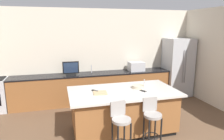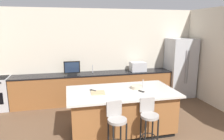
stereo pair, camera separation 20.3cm
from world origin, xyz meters
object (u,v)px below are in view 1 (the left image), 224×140
object	(u,v)px
bar_stool_left	(121,124)
fruit_bowl	(138,87)
refrigerator	(177,67)
kitchen_island	(123,110)
tv_remote	(95,91)
tv_monitor	(71,69)
cutting_board	(100,93)
cell_phone	(143,91)
bar_stool_right	(152,119)
microwave	(136,66)

from	to	relation	value
bar_stool_left	fruit_bowl	world-z (taller)	fruit_bowl
refrigerator	fruit_bowl	world-z (taller)	refrigerator
kitchen_island	tv_remote	bearing A→B (deg)	169.24
tv_monitor	tv_remote	distance (m)	1.81
kitchen_island	cutting_board	size ratio (longest dim) A/B	8.31
bar_stool_left	tv_remote	xyz separation A→B (m)	(-0.28, 0.95, 0.35)
tv_remote	cutting_board	xyz separation A→B (m)	(0.08, -0.16, -0.00)
bar_stool_left	tv_remote	bearing A→B (deg)	98.02
bar_stool_left	cell_phone	xyz separation A→B (m)	(0.72, 0.69, 0.34)
bar_stool_right	tv_remote	world-z (taller)	bar_stool_right
fruit_bowl	cell_phone	xyz separation A→B (m)	(0.02, -0.23, -0.03)
microwave	fruit_bowl	world-z (taller)	microwave
tv_remote	cell_phone	bearing A→B (deg)	-51.02
microwave	bar_stool_right	xyz separation A→B (m)	(-0.74, -2.67, -0.47)
bar_stool_left	cutting_board	distance (m)	0.88
fruit_bowl	cutting_board	world-z (taller)	fruit_bowl
microwave	fruit_bowl	distance (m)	1.97
tv_monitor	fruit_bowl	bearing A→B (deg)	-52.68
microwave	tv_monitor	bearing A→B (deg)	-178.56
microwave	cell_phone	distance (m)	2.19
fruit_bowl	cell_phone	distance (m)	0.23
refrigerator	tv_remote	size ratio (longest dim) A/B	11.32
refrigerator	fruit_bowl	bearing A→B (deg)	-140.41
microwave	bar_stool_right	size ratio (longest dim) A/B	0.49
cutting_board	kitchen_island	bearing A→B (deg)	5.51
bar_stool_left	tv_remote	world-z (taller)	bar_stool_left
kitchen_island	cutting_board	distance (m)	0.70
kitchen_island	tv_remote	world-z (taller)	tv_remote
kitchen_island	bar_stool_left	distance (m)	0.90
tv_monitor	cell_phone	size ratio (longest dim) A/B	3.12
tv_monitor	cell_phone	distance (m)	2.46
cutting_board	refrigerator	bearing A→B (deg)	32.13
cutting_board	fruit_bowl	bearing A→B (deg)	8.60
kitchen_island	cell_phone	size ratio (longest dim) A/B	15.61
fruit_bowl	cell_phone	world-z (taller)	fruit_bowl
cell_phone	cutting_board	bearing A→B (deg)	149.12
refrigerator	fruit_bowl	xyz separation A→B (m)	(-2.16, -1.79, 0.01)
tv_monitor	cell_phone	bearing A→B (deg)	-55.52
tv_monitor	cell_phone	world-z (taller)	tv_monitor
cutting_board	cell_phone	bearing A→B (deg)	-5.90
kitchen_island	bar_stool_right	world-z (taller)	bar_stool_right
tv_monitor	cutting_board	distance (m)	1.99
kitchen_island	microwave	world-z (taller)	microwave
kitchen_island	bar_stool_left	size ratio (longest dim) A/B	2.35
tv_monitor	fruit_bowl	size ratio (longest dim) A/B	1.74
bar_stool_left	cutting_board	bearing A→B (deg)	96.04
bar_stool_left	cell_phone	world-z (taller)	bar_stool_left
microwave	cell_phone	bearing A→B (deg)	-107.91
bar_stool_right	cutting_board	world-z (taller)	bar_stool_right
refrigerator	bar_stool_left	size ratio (longest dim) A/B	1.93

